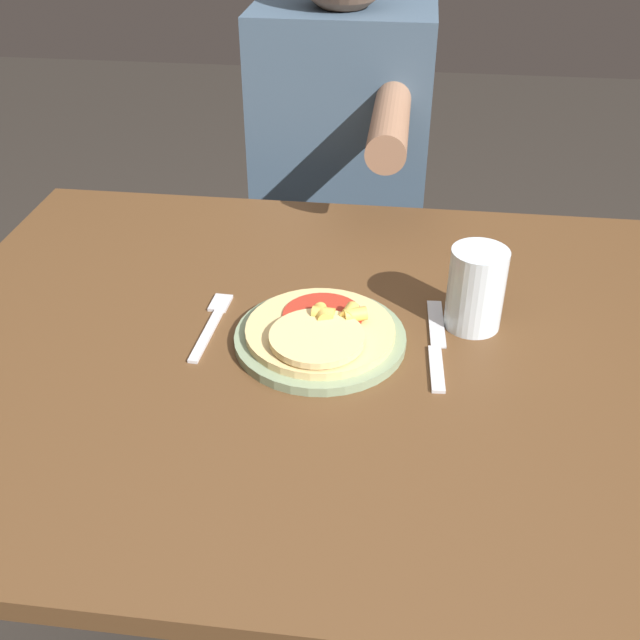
# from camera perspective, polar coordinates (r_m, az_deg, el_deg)

# --- Properties ---
(dining_table) EXTENTS (1.25, 0.92, 0.73)m
(dining_table) POSITION_cam_1_polar(r_m,az_deg,el_deg) (1.13, 1.44, -5.77)
(dining_table) COLOR brown
(dining_table) RESTS_ON ground_plane
(plate) EXTENTS (0.25, 0.25, 0.01)m
(plate) POSITION_cam_1_polar(r_m,az_deg,el_deg) (1.07, 0.00, -1.47)
(plate) COLOR gray
(plate) RESTS_ON dining_table
(pizza) EXTENTS (0.21, 0.21, 0.04)m
(pizza) POSITION_cam_1_polar(r_m,az_deg,el_deg) (1.05, 0.04, -0.84)
(pizza) COLOR #DBBC7A
(pizza) RESTS_ON plate
(fork) EXTENTS (0.03, 0.18, 0.00)m
(fork) POSITION_cam_1_polar(r_m,az_deg,el_deg) (1.12, -8.20, -0.12)
(fork) COLOR silver
(fork) RESTS_ON dining_table
(knife) EXTENTS (0.03, 0.22, 0.00)m
(knife) POSITION_cam_1_polar(r_m,az_deg,el_deg) (1.08, 8.86, -1.88)
(knife) COLOR silver
(knife) RESTS_ON dining_table
(drinking_glass) EXTENTS (0.08, 0.08, 0.12)m
(drinking_glass) POSITION_cam_1_polar(r_m,az_deg,el_deg) (1.10, 11.80, 2.35)
(drinking_glass) COLOR silver
(drinking_glass) RESTS_ON dining_table
(person_diner) EXTENTS (0.38, 0.52, 1.21)m
(person_diner) POSITION_cam_1_polar(r_m,az_deg,el_deg) (1.72, 1.62, 11.80)
(person_diner) COLOR #2D2D38
(person_diner) RESTS_ON ground_plane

